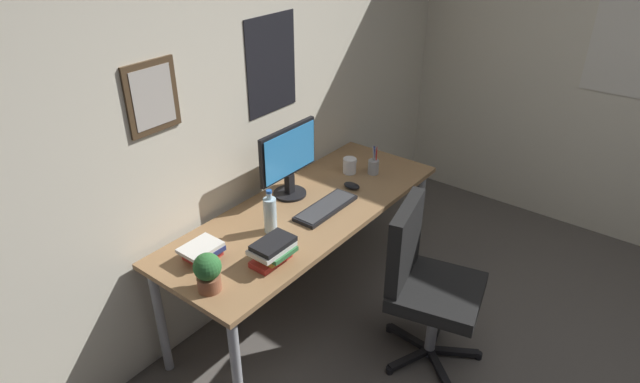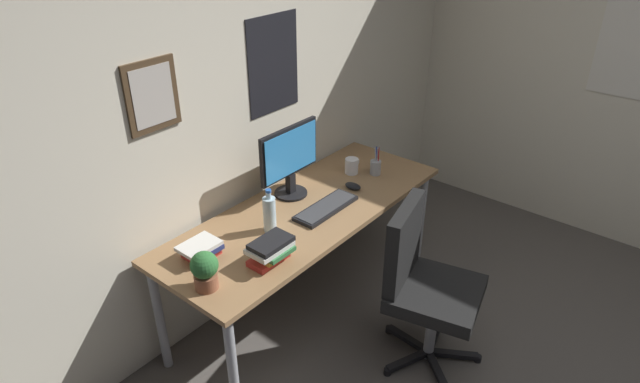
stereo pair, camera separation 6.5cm
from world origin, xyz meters
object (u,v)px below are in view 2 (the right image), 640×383
at_px(office_chair, 423,280).
at_px(water_bottle, 269,214).
at_px(keyboard, 326,208).
at_px(coffee_mug_near, 352,166).
at_px(book_stack_left, 271,250).
at_px(computer_mouse, 353,186).
at_px(pen_cup, 376,167).
at_px(monitor, 290,158).
at_px(potted_plant, 205,269).
at_px(book_stack_right, 201,250).

relative_size(office_chair, water_bottle, 3.76).
bearing_deg(keyboard, coffee_mug_near, 19.13).
height_order(water_bottle, book_stack_left, water_bottle).
bearing_deg(computer_mouse, water_bottle, 173.90).
bearing_deg(pen_cup, computer_mouse, -178.82).
bearing_deg(office_chair, monitor, 91.01).
bearing_deg(keyboard, office_chair, -87.99).
bearing_deg(water_bottle, computer_mouse, -6.10).
xyz_separation_m(monitor, book_stack_left, (-0.57, -0.38, -0.17)).
distance_m(office_chair, book_stack_left, 0.84).
height_order(keyboard, water_bottle, water_bottle).
bearing_deg(coffee_mug_near, potted_plant, -172.82).
relative_size(water_bottle, book_stack_left, 1.13).
bearing_deg(coffee_mug_near, computer_mouse, -141.40).
distance_m(computer_mouse, book_stack_left, 0.87).
bearing_deg(book_stack_right, computer_mouse, -9.15).
distance_m(coffee_mug_near, book_stack_left, 1.06).
bearing_deg(coffee_mug_near, water_bottle, -175.62).
xyz_separation_m(office_chair, monitor, (-0.02, 0.93, 0.44)).
xyz_separation_m(monitor, potted_plant, (-0.90, -0.29, -0.13)).
height_order(monitor, water_bottle, monitor).
relative_size(monitor, pen_cup, 2.30).
bearing_deg(book_stack_left, pen_cup, 6.85).
xyz_separation_m(office_chair, computer_mouse, (0.28, 0.67, 0.22)).
distance_m(coffee_mug_near, book_stack_right, 1.22).
relative_size(computer_mouse, potted_plant, 0.56).
bearing_deg(book_stack_left, monitor, 34.07).
height_order(monitor, pen_cup, monitor).
bearing_deg(pen_cup, keyboard, -176.54).
xyz_separation_m(office_chair, book_stack_left, (-0.58, 0.55, 0.27)).
height_order(computer_mouse, book_stack_right, book_stack_right).
bearing_deg(computer_mouse, book_stack_left, -171.51).
height_order(office_chair, coffee_mug_near, office_chair).
height_order(water_bottle, coffee_mug_near, water_bottle).
relative_size(office_chair, computer_mouse, 8.64).
bearing_deg(computer_mouse, keyboard, -174.64).
relative_size(pen_cup, book_stack_right, 1.01).
xyz_separation_m(monitor, coffee_mug_near, (0.46, -0.12, -0.19)).
relative_size(computer_mouse, pen_cup, 0.55).
distance_m(computer_mouse, potted_plant, 1.20).
bearing_deg(potted_plant, computer_mouse, 1.81).
bearing_deg(water_bottle, book_stack_right, 165.82).
height_order(water_bottle, potted_plant, water_bottle).
bearing_deg(water_bottle, potted_plant, -168.56).
bearing_deg(coffee_mug_near, book_stack_left, -165.67).
bearing_deg(keyboard, monitor, 88.71).
relative_size(monitor, coffee_mug_near, 3.69).
bearing_deg(keyboard, pen_cup, 3.46).
bearing_deg(book_stack_left, office_chair, -43.18).
relative_size(office_chair, book_stack_right, 4.81).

